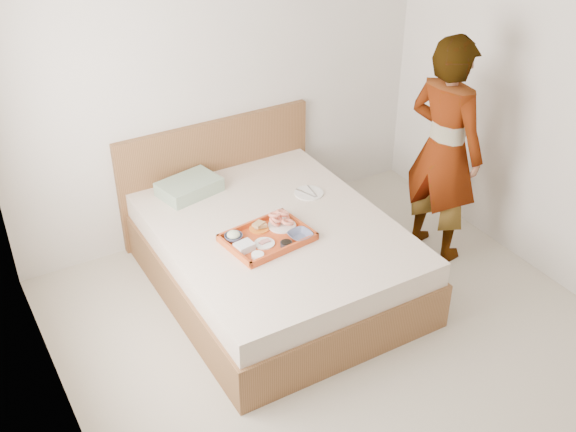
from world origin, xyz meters
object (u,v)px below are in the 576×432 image
Objects in this scene: bed at (275,256)px; tray at (268,237)px; dinner_plate at (309,193)px; person at (444,150)px.

tray is at bearing -134.37° from bed.
person reaches higher than dinner_plate.
bed is 3.50× the size of tray.
bed is 1.14× the size of person.
bed is 0.35m from tray.
tray is (-0.13, -0.14, 0.29)m from bed.
dinner_plate is 1.06m from person.
dinner_plate is (0.44, 0.26, 0.27)m from bed.
tray is at bearing -145.69° from dinner_plate.
tray reaches higher than bed.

